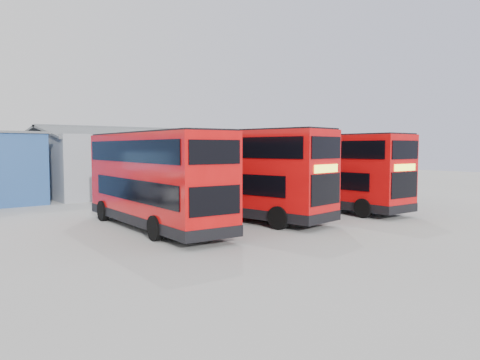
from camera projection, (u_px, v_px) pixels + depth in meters
ground_plane at (271, 217)px, 27.10m from camera, size 120.00×120.00×0.00m
maintenance_shed at (192, 161)px, 47.34m from camera, size 30.50×12.00×5.89m
double_decker_left at (155, 181)px, 23.00m from camera, size 3.65×11.46×4.77m
double_decker_centre at (237, 175)px, 26.44m from camera, size 4.33×12.03×4.98m
double_decker_right at (327, 172)px, 30.38m from camera, size 3.28×11.53×4.83m
single_decker_blue at (319, 176)px, 39.67m from camera, size 4.92×11.82×3.13m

